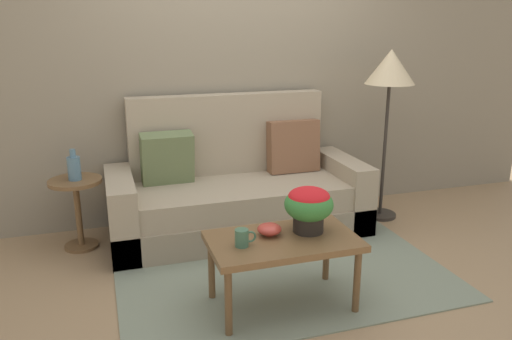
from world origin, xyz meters
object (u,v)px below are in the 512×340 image
at_px(coffee_table, 283,246).
at_px(floor_lamp, 390,75).
at_px(couch, 237,192).
at_px(potted_plant, 309,205).
at_px(snack_bowl, 269,229).
at_px(side_table, 77,201).
at_px(coffee_mug, 242,238).
at_px(table_vase, 74,168).

distance_m(coffee_table, floor_lamp, 2.01).
relative_size(couch, coffee_table, 2.33).
relative_size(potted_plant, snack_bowl, 2.03).
bearing_deg(couch, coffee_table, -92.55).
bearing_deg(potted_plant, side_table, 138.54).
relative_size(side_table, snack_bowl, 3.77).
height_order(couch, floor_lamp, floor_lamp).
xyz_separation_m(couch, floor_lamp, (1.34, -0.10, 0.95)).
bearing_deg(floor_lamp, potted_plant, -137.46).
bearing_deg(coffee_table, potted_plant, 14.75).
distance_m(coffee_mug, snack_bowl, 0.23).
relative_size(coffee_table, floor_lamp, 0.60).
bearing_deg(coffee_mug, table_vase, 125.82).
distance_m(potted_plant, coffee_mug, 0.47).
xyz_separation_m(coffee_mug, table_vase, (-0.94, 1.31, 0.15)).
height_order(coffee_table, table_vase, table_vase).
bearing_deg(table_vase, snack_bowl, -46.50).
relative_size(couch, coffee_mug, 16.45).
height_order(coffee_table, coffee_mug, coffee_mug).
distance_m(couch, potted_plant, 1.25).
bearing_deg(floor_lamp, coffee_mug, -144.26).
xyz_separation_m(potted_plant, table_vase, (-1.40, 1.22, 0.03)).
height_order(coffee_table, snack_bowl, snack_bowl).
xyz_separation_m(potted_plant, snack_bowl, (-0.25, 0.02, -0.14)).
height_order(coffee_table, potted_plant, potted_plant).
bearing_deg(floor_lamp, couch, 175.67).
xyz_separation_m(floor_lamp, coffee_mug, (-1.66, -1.19, -0.77)).
bearing_deg(snack_bowl, coffee_table, -45.48).
bearing_deg(table_vase, couch, -0.63).
relative_size(floor_lamp, snack_bowl, 10.05).
height_order(couch, potted_plant, couch).
distance_m(coffee_mug, table_vase, 1.62).
xyz_separation_m(side_table, potted_plant, (1.40, -1.24, 0.24)).
relative_size(couch, potted_plant, 6.94).
bearing_deg(side_table, floor_lamp, -2.79).
relative_size(side_table, coffee_mug, 4.39).
bearing_deg(floor_lamp, table_vase, 177.47).
distance_m(potted_plant, table_vase, 1.86).
xyz_separation_m(floor_lamp, table_vase, (-2.60, 0.12, -0.62)).
bearing_deg(floor_lamp, side_table, 177.21).
bearing_deg(coffee_mug, floor_lamp, 35.74).
relative_size(side_table, table_vase, 2.35).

